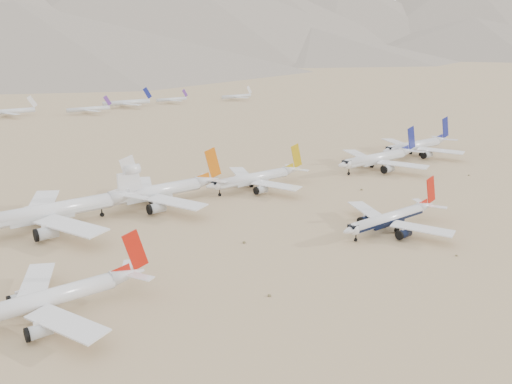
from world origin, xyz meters
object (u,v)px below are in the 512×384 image
Objects in this scene: main_airliner at (392,218)px; second_airliner at (49,299)px; row2_navy_widebody at (379,158)px; row2_white_trijet at (56,210)px.

main_airliner is 0.95× the size of second_airliner.
second_airliner is 0.87× the size of row2_navy_widebody.
main_airliner is at bearing -37.83° from row2_white_trijet.
row2_white_trijet reaches higher than main_airliner.
row2_navy_widebody is (58.30, 54.33, 0.97)m from main_airliner.
row2_navy_widebody is at bearing -3.99° from row2_white_trijet.
main_airliner is at bearing -137.02° from row2_navy_widebody.
second_airliner is 163.74m from row2_navy_widebody.
main_airliner is 79.70m from row2_navy_widebody.
main_airliner is at bearing -5.75° from second_airliner.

